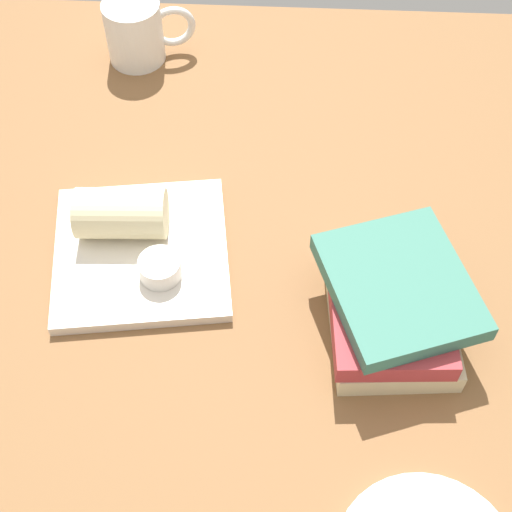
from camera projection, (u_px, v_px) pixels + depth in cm
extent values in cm
cube|color=brown|center=(226.00, 276.00, 100.04)|extent=(110.00, 90.00, 4.00)
cube|color=silver|center=(141.00, 252.00, 98.78)|extent=(25.12, 25.12, 1.60)
cylinder|color=silver|center=(160.00, 268.00, 94.64)|extent=(5.33, 5.33, 2.78)
cylinder|color=#BE5930|center=(159.00, 263.00, 93.75)|extent=(4.37, 4.37, 0.40)
cylinder|color=beige|center=(121.00, 213.00, 97.35)|extent=(7.08, 11.80, 6.61)
cube|color=beige|center=(390.00, 316.00, 92.14)|extent=(20.39, 15.98, 3.23)
cube|color=#A53338|center=(388.00, 303.00, 89.60)|extent=(19.89, 14.87, 2.92)
cube|color=#387260|center=(399.00, 286.00, 87.87)|extent=(22.34, 20.73, 2.40)
cylinder|color=white|center=(134.00, 32.00, 118.72)|extent=(8.96, 8.96, 9.98)
cylinder|color=#B56241|center=(130.00, 8.00, 115.17)|extent=(7.35, 7.35, 0.40)
torus|color=white|center=(173.00, 27.00, 119.46)|extent=(2.99, 7.26, 7.19)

